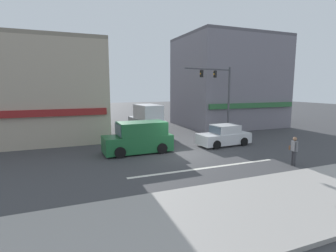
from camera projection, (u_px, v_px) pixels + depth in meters
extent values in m
plane|color=#3D3D3F|center=(180.00, 153.00, 17.72)|extent=(120.00, 120.00, 0.00)
cube|color=silver|center=(207.00, 168.00, 14.51)|extent=(9.00, 0.24, 0.01)
cube|color=#9E9993|center=(274.00, 203.00, 9.91)|extent=(40.00, 5.00, 0.16)
cube|color=tan|center=(22.00, 92.00, 22.31)|extent=(13.20, 9.82, 8.00)
cube|color=maroon|center=(14.00, 114.00, 17.92)|extent=(12.54, 0.24, 0.50)
cube|color=gray|center=(18.00, 42.00, 21.70)|extent=(13.20, 9.82, 0.30)
cube|color=slate|center=(228.00, 83.00, 30.31)|extent=(10.82, 8.79, 9.76)
cube|color=#2D6638|center=(253.00, 105.00, 26.53)|extent=(10.28, 0.24, 0.50)
cube|color=#57545B|center=(229.00, 38.00, 29.58)|extent=(10.82, 8.79, 0.30)
cylinder|color=#4C3823|center=(215.00, 117.00, 27.12)|extent=(0.32, 0.32, 2.84)
sphere|color=#337038|center=(216.00, 91.00, 26.72)|extent=(3.31, 3.31, 3.31)
cylinder|color=brown|center=(42.00, 94.00, 18.91)|extent=(0.22, 0.22, 7.94)
cube|color=#473828|center=(39.00, 43.00, 18.39)|extent=(1.40, 0.12, 0.10)
cylinder|color=#47474C|center=(229.00, 102.00, 23.78)|extent=(0.18, 0.18, 6.20)
cylinder|color=#47474C|center=(209.00, 69.00, 22.18)|extent=(4.77, 0.76, 0.12)
cube|color=black|center=(215.00, 74.00, 22.59)|extent=(0.23, 0.26, 0.60)
sphere|color=black|center=(214.00, 72.00, 22.50)|extent=(0.12, 0.12, 0.12)
sphere|color=orange|center=(214.00, 74.00, 22.53)|extent=(0.12, 0.12, 0.12)
sphere|color=black|center=(214.00, 76.00, 22.56)|extent=(0.12, 0.12, 0.12)
cube|color=black|center=(202.00, 74.00, 21.88)|extent=(0.23, 0.26, 0.60)
sphere|color=black|center=(200.00, 71.00, 21.80)|extent=(0.12, 0.12, 0.12)
sphere|color=orange|center=(200.00, 74.00, 21.82)|extent=(0.12, 0.12, 0.12)
sphere|color=black|center=(200.00, 76.00, 21.85)|extent=(0.12, 0.12, 0.12)
cube|color=silver|center=(224.00, 138.00, 20.13)|extent=(4.21, 1.97, 0.80)
cube|color=silver|center=(225.00, 129.00, 20.07)|extent=(2.00, 1.68, 0.64)
cube|color=#475666|center=(215.00, 130.00, 19.65)|extent=(0.16, 1.44, 0.54)
cylinder|color=black|center=(217.00, 145.00, 18.86)|extent=(0.65, 0.22, 0.64)
cylinder|color=black|center=(204.00, 141.00, 20.37)|extent=(0.65, 0.22, 0.64)
cylinder|color=black|center=(244.00, 142.00, 19.96)|extent=(0.65, 0.22, 0.64)
cylinder|color=black|center=(230.00, 138.00, 21.47)|extent=(0.65, 0.22, 0.64)
cube|color=#999EA3|center=(146.00, 124.00, 26.12)|extent=(2.35, 5.71, 1.20)
cube|color=silver|center=(148.00, 112.00, 25.44)|extent=(2.11, 3.51, 1.40)
cube|color=#475666|center=(142.00, 111.00, 26.98)|extent=(1.75, 0.17, 1.19)
cylinder|color=black|center=(131.00, 126.00, 27.29)|extent=(0.29, 0.85, 0.84)
cylinder|color=black|center=(149.00, 125.00, 28.15)|extent=(0.29, 0.85, 0.84)
cylinder|color=black|center=(143.00, 131.00, 24.20)|extent=(0.29, 0.85, 0.84)
cylinder|color=black|center=(162.00, 130.00, 25.05)|extent=(0.29, 0.85, 0.84)
cube|color=#1E6033|center=(138.00, 143.00, 17.80)|extent=(4.64, 1.95, 1.10)
cube|color=#1E6033|center=(142.00, 128.00, 17.77)|extent=(3.24, 1.88, 0.90)
cube|color=#475666|center=(118.00, 130.00, 17.13)|extent=(0.10, 1.66, 0.76)
cylinder|color=black|center=(120.00, 153.00, 16.45)|extent=(0.72, 0.22, 0.72)
cylinder|color=black|center=(114.00, 147.00, 18.12)|extent=(0.72, 0.22, 0.72)
cylinder|color=black|center=(162.00, 148.00, 17.57)|extent=(0.72, 0.22, 0.72)
cylinder|color=black|center=(153.00, 143.00, 19.24)|extent=(0.72, 0.22, 0.72)
cylinder|color=#333338|center=(294.00, 159.00, 14.78)|extent=(0.14, 0.14, 0.86)
cylinder|color=#333338|center=(293.00, 158.00, 14.96)|extent=(0.14, 0.14, 0.86)
cube|color=slate|center=(294.00, 146.00, 14.76)|extent=(0.31, 0.40, 0.58)
sphere|color=#9E7051|center=(295.00, 139.00, 14.70)|extent=(0.22, 0.22, 0.22)
cylinder|color=slate|center=(297.00, 147.00, 14.53)|extent=(0.09, 0.09, 0.56)
cylinder|color=slate|center=(292.00, 145.00, 15.00)|extent=(0.09, 0.09, 0.56)
cube|color=brown|center=(292.00, 148.00, 15.11)|extent=(0.30, 0.19, 0.24)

